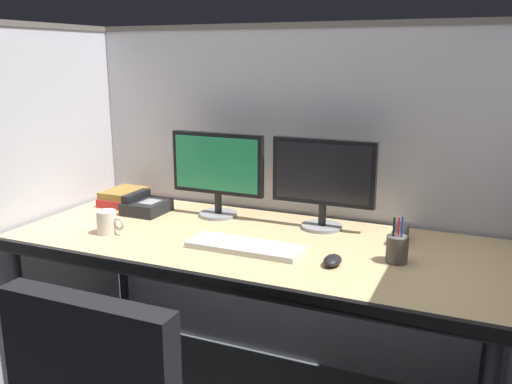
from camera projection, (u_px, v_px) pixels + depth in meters
The scene contains 12 objects.
cubicle_partition_rear at pixel (290, 200), 2.52m from camera, with size 2.21×0.06×1.57m.
cubicle_partition_left at pixel (36, 206), 2.42m from camera, with size 0.06×1.41×1.57m.
desk at pixel (250, 252), 2.14m from camera, with size 1.90×0.80×0.74m.
monitor_left at pixel (217, 169), 2.40m from camera, with size 0.43×0.17×0.37m.
monitor_right at pixel (323, 178), 2.23m from camera, with size 0.43×0.17×0.37m.
keyboard_main at pixel (245, 247), 2.03m from camera, with size 0.43×0.15×0.02m, color silver.
computer_mouse at pixel (333, 260), 1.88m from camera, with size 0.06×0.10×0.04m.
coffee_mug at pixel (107, 222), 2.20m from camera, with size 0.13×0.08×0.09m.
red_stapler at pixel (400, 234), 2.12m from camera, with size 0.04×0.15×0.06m, color black.
book_stack at pixel (123, 197), 2.64m from camera, with size 0.15×0.22×0.07m.
desk_phone at pixel (146, 206), 2.50m from camera, with size 0.17×0.19×0.09m.
pen_cup at pixel (397, 249), 1.89m from camera, with size 0.08×0.08×0.17m.
Camera 1 is at (0.83, -1.55, 1.44)m, focal length 38.52 mm.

